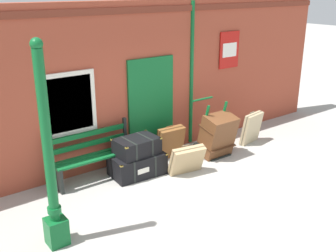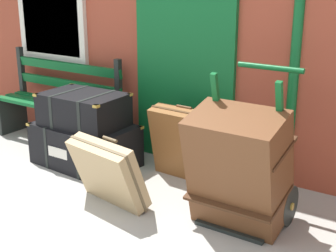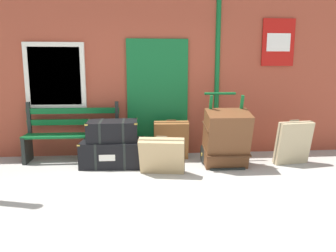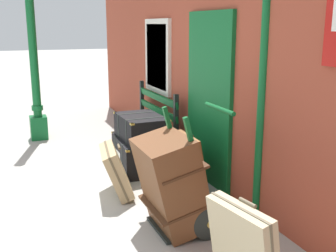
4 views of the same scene
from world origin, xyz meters
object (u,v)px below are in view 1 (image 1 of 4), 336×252
Objects in this scene: large_brown_trunk at (217,135)px; suitcase_brown at (170,142)px; lamp_post at (50,174)px; porters_trolley at (211,142)px; steamer_trunk_base at (137,164)px; suitcase_caramel at (187,160)px; platform_bench at (94,156)px; steamer_trunk_middle at (137,146)px; suitcase_tan at (252,128)px.

large_brown_trunk reaches higher than suitcase_brown.
lamp_post is 4.10× the size of suitcase_brown.
lamp_post is 2.44× the size of porters_trolley.
suitcase_brown is at bearing 14.41° from steamer_trunk_base.
suitcase_brown is (0.99, 0.25, 0.13)m from steamer_trunk_base.
lamp_post is at bearing -167.74° from suitcase_caramel.
platform_bench is 1.71m from suitcase_brown.
steamer_trunk_base is at bearing -26.46° from platform_bench.
steamer_trunk_base is 1.83m from porters_trolley.
large_brown_trunk reaches higher than steamer_trunk_base.
porters_trolley reaches higher than steamer_trunk_base.
porters_trolley reaches higher than steamer_trunk_middle.
porters_trolley reaches higher than suitcase_tan.
steamer_trunk_middle is 1.09× the size of suitcase_tan.
platform_bench is at bearing 169.47° from porters_trolley.
porters_trolley is 1.65× the size of suitcase_caramel.
suitcase_caramel is (1.49, -0.92, -0.15)m from platform_bench.
steamer_trunk_middle is at bearing 144.00° from suitcase_caramel.
lamp_post is at bearing -150.60° from steamer_trunk_middle.
steamer_trunk_base is 0.96m from suitcase_caramel.
platform_bench is at bearing 48.09° from lamp_post.
porters_trolley reaches higher than platform_bench.
suitcase_brown is (1.71, -0.10, -0.10)m from platform_bench.
large_brown_trunk is 1.10m from suitcase_caramel.
suitcase_tan is 2.05m from suitcase_brown.
suitcase_tan is at bearing 10.86° from lamp_post.
lamp_post reaches higher than suitcase_tan.
platform_bench is at bearing 171.27° from suitcase_tan.
steamer_trunk_base is 1.03m from suitcase_brown.
lamp_post is 3.05m from suitcase_caramel.
steamer_trunk_base is at bearing 144.10° from suitcase_caramel.
suitcase_tan is (3.70, -0.57, -0.08)m from platform_bench.
large_brown_trunk is (3.93, 0.89, -0.61)m from lamp_post.
suitcase_brown is at bearing 146.63° from large_brown_trunk.
suitcase_tan is at bearing 4.07° from large_brown_trunk.
suitcase_tan is at bearing -8.73° from platform_bench.
steamer_trunk_middle reaches higher than suitcase_brown.
suitcase_brown is (-0.83, 0.55, -0.13)m from large_brown_trunk.
suitcase_brown is at bearing -3.42° from platform_bench.
platform_bench is 2.27× the size of suitcase_brown.
steamer_trunk_middle reaches higher than suitcase_caramel.
lamp_post is at bearing -155.02° from suitcase_brown.
suitcase_brown reaches higher than suitcase_caramel.
platform_bench is at bearing 165.64° from large_brown_trunk.
porters_trolley is at bearing -3.62° from steamer_trunk_middle.
suitcase_brown is (0.99, 0.25, -0.24)m from steamer_trunk_middle.
steamer_trunk_middle is 1.17× the size of suitcase_brown.
steamer_trunk_base is (0.72, -0.36, -0.23)m from platform_bench.
large_brown_trunk is at bearing -9.16° from steamer_trunk_middle.
lamp_post is 4.02× the size of suitcase_caramel.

